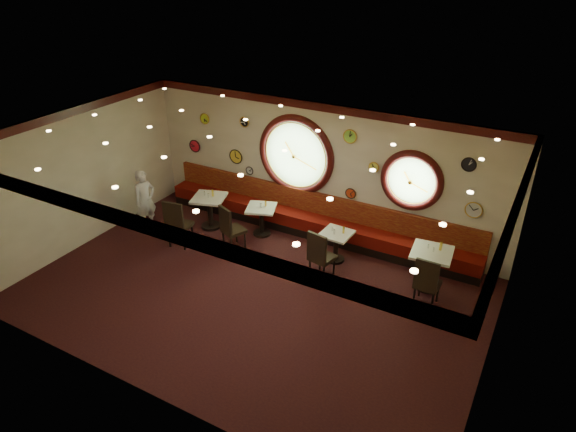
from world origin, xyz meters
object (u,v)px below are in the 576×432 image
object	(u,v)px
condiment_b_bottle	(266,203)
condiment_a_bottle	(213,193)
chair_c	(320,252)
chair_b	(230,225)
table_d	(430,265)
condiment_d_pepper	(434,250)
table_c	(336,243)
condiment_b_pepper	(261,206)
condiment_c_bottle	(344,230)
waiter	(145,200)
table_b	(261,217)
chair_d	(427,280)
table_a	(210,208)
condiment_a_salt	(205,193)
condiment_c_salt	(332,229)
condiment_d_bottle	(441,246)
chair_a	(177,221)
condiment_d_salt	(428,246)
condiment_b_salt	(260,205)
condiment_a_pepper	(208,195)
condiment_c_pepper	(334,232)

from	to	relation	value
condiment_b_bottle	condiment_a_bottle	bearing A→B (deg)	-165.27
chair_c	condiment_a_bottle	size ratio (longest dim) A/B	4.05
chair_b	condiment_b_bottle	world-z (taller)	chair_b
table_d	condiment_d_pepper	world-z (taller)	condiment_d_pepper
table_c	condiment_b_pepper	bearing A→B (deg)	175.05
condiment_c_bottle	waiter	size ratio (longest dim) A/B	0.10
table_b	chair_d	world-z (taller)	chair_d
condiment_a_bottle	table_a	bearing A→B (deg)	-128.57
condiment_b_pepper	table_b	bearing A→B (deg)	135.26
condiment_a_salt	condiment_b_pepper	size ratio (longest dim) A/B	1.01
table_d	condiment_c_salt	world-z (taller)	table_d
chair_b	condiment_d_bottle	distance (m)	4.60
table_b	condiment_d_pepper	bearing A→B (deg)	-2.88
table_c	condiment_d_bottle	size ratio (longest dim) A/B	4.05
chair_a	chair_c	bearing A→B (deg)	-2.38
chair_c	condiment_c_bottle	world-z (taller)	chair_c
condiment_d_bottle	table_a	bearing A→B (deg)	-177.61
table_c	chair_a	xyz separation A→B (m)	(-3.44, -1.22, 0.23)
condiment_d_salt	condiment_a_salt	bearing A→B (deg)	-178.39
condiment_c_salt	condiment_d_bottle	xyz separation A→B (m)	(2.32, 0.08, 0.20)
chair_c	waiter	world-z (taller)	waiter
chair_b	condiment_d_bottle	bearing A→B (deg)	34.18
chair_b	condiment_d_salt	world-z (taller)	chair_b
chair_d	condiment_b_salt	size ratio (longest dim) A/B	7.75
condiment_a_pepper	table_a	bearing A→B (deg)	103.84
chair_c	condiment_b_salt	distance (m)	2.28
table_d	chair_a	distance (m)	5.64
chair_d	waiter	world-z (taller)	waiter
condiment_c_salt	condiment_b_pepper	world-z (taller)	condiment_b_pepper
chair_d	condiment_b_pepper	xyz separation A→B (m)	(-4.21, 0.84, 0.16)
condiment_d_salt	condiment_a_pepper	xyz separation A→B (m)	(-5.30, -0.20, -0.03)
chair_b	condiment_a_bottle	size ratio (longest dim) A/B	3.99
condiment_b_salt	waiter	xyz separation A→B (m)	(-2.58, -1.11, -0.01)
chair_b	condiment_d_salt	size ratio (longest dim) A/B	7.97
condiment_b_salt	condiment_c_bottle	xyz separation A→B (m)	(2.20, -0.14, -0.00)
condiment_b_pepper	condiment_c_pepper	xyz separation A→B (m)	(2.00, -0.25, -0.03)
condiment_a_bottle	waiter	bearing A→B (deg)	-147.42
condiment_b_bottle	chair_a	bearing A→B (deg)	-133.59
table_c	condiment_b_bottle	size ratio (longest dim) A/B	4.93
chair_a	chair_d	world-z (taller)	chair_a
condiment_a_bottle	condiment_a_salt	bearing A→B (deg)	-164.75
condiment_d_pepper	condiment_b_pepper	bearing A→B (deg)	177.32
condiment_c_bottle	chair_d	bearing A→B (deg)	-19.57
table_a	condiment_c_salt	xyz separation A→B (m)	(3.22, 0.15, 0.23)
condiment_c_pepper	condiment_d_bottle	world-z (taller)	condiment_d_bottle
chair_c	waiter	distance (m)	4.63
chair_d	condiment_b_salt	distance (m)	4.34
chair_c	condiment_b_bottle	bearing A→B (deg)	161.68
table_b	table_d	bearing A→B (deg)	-2.93
condiment_d_pepper	table_c	bearing A→B (deg)	179.52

